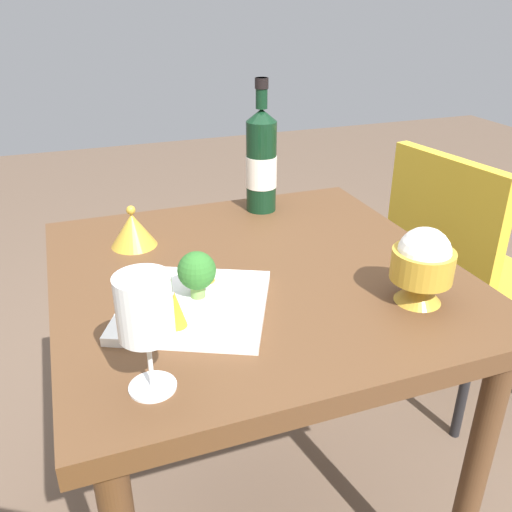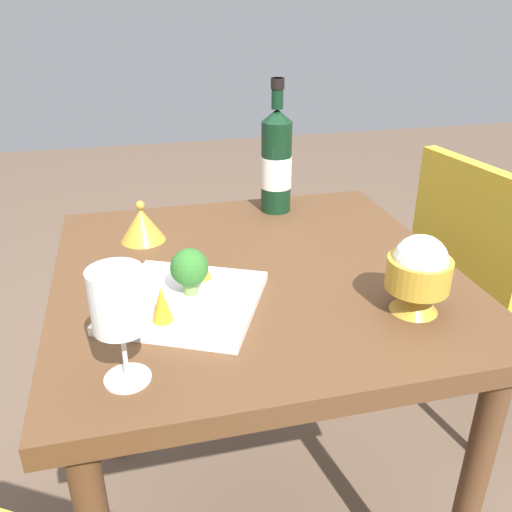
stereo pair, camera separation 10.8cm
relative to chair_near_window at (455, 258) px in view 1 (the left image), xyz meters
name	(u,v)px [view 1 (the left image)]	position (x,y,z in m)	size (l,w,h in m)	color
dining_table	(256,313)	(0.26, -0.73, 0.12)	(0.79, 0.79, 0.75)	brown
chair_near_window	(455,258)	(0.00, 0.00, 0.00)	(0.46, 0.46, 0.85)	gold
wine_bottle	(261,161)	(-0.05, -0.61, 0.35)	(0.08, 0.08, 0.32)	black
wine_glass	(145,310)	(0.55, -0.99, 0.35)	(0.08, 0.08, 0.18)	white
rice_bowl	(423,264)	(0.47, -0.50, 0.29)	(0.11, 0.11, 0.14)	gold
rice_bowl_lid	(133,229)	(0.06, -0.94, 0.26)	(0.10, 0.10, 0.09)	gold
serving_plate	(194,305)	(0.36, -0.89, 0.23)	(0.33, 0.33, 0.02)	white
broccoli_floret	(197,272)	(0.35, -0.87, 0.29)	(0.07, 0.07, 0.09)	#729E4C
carrot_garnish_left	(206,268)	(0.30, -0.85, 0.26)	(0.03, 0.03, 0.05)	orange
carrot_garnish_right	(175,309)	(0.43, -0.93, 0.27)	(0.04, 0.04, 0.06)	orange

